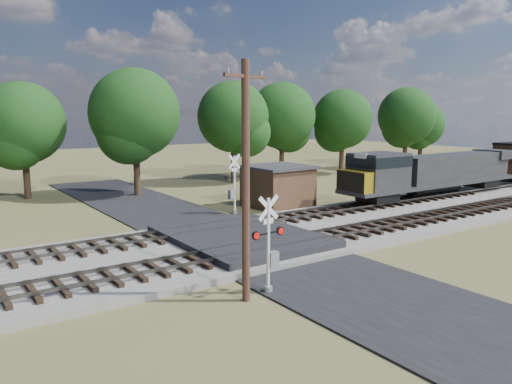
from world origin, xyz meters
TOP-DOWN VIEW (x-y plane):
  - ground at (0.00, 0.00)m, footprint 160.00×160.00m
  - ballast_bed at (10.00, 0.50)m, footprint 140.00×10.00m
  - road at (0.00, 0.00)m, footprint 7.00×60.00m
  - crossing_panel at (0.00, 0.50)m, footprint 7.00×9.00m
  - track_near at (3.12, -2.00)m, footprint 140.00×2.60m
  - track_far at (3.12, 3.00)m, footprint 140.00×2.60m
  - crossing_signal_near at (-3.07, -6.36)m, footprint 1.59×0.35m
  - crossing_signal_far at (3.99, 7.59)m, footprint 1.71×0.41m
  - utility_pole at (-4.31, -6.54)m, footprint 2.15×0.69m
  - equipment_shed at (8.40, 8.29)m, footprint 4.74×4.74m
  - treeline at (3.62, 20.99)m, footprint 81.72×11.46m

SIDE VIEW (x-z plane):
  - ground at x=0.00m, z-range 0.00..0.00m
  - road at x=0.00m, z-range 0.00..0.08m
  - ballast_bed at x=10.00m, z-range 0.00..0.30m
  - crossing_panel at x=0.00m, z-range 0.01..0.62m
  - track_near at x=3.12m, z-range 0.25..0.58m
  - track_far at x=3.12m, z-range 0.25..0.58m
  - equipment_shed at x=8.40m, z-range 0.02..3.15m
  - crossing_signal_near at x=-3.07m, z-range -0.33..3.62m
  - crossing_signal_far at x=3.99m, z-range -0.36..3.90m
  - utility_pole at x=-4.31m, z-range 0.27..9.23m
  - treeline at x=3.62m, z-range 0.88..12.34m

